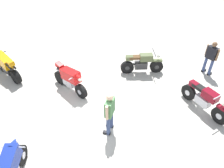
# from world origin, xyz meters

# --- Properties ---
(ground_plane) EXTENTS (40.00, 40.00, 0.00)m
(ground_plane) POSITION_xyz_m (0.00, 0.00, 0.00)
(ground_plane) COLOR #B7B2A8
(motorcycle_red_sportbike) EXTENTS (1.52, 1.50, 1.14)m
(motorcycle_red_sportbike) POSITION_xyz_m (1.14, -1.73, 0.59)
(motorcycle_red_sportbike) COLOR black
(motorcycle_red_sportbike) RESTS_ON ground
(motorcycle_olive_vintage) EXTENTS (1.95, 0.70, 1.07)m
(motorcycle_olive_vintage) POSITION_xyz_m (-1.94, -2.95, 0.49)
(motorcycle_olive_vintage) COLOR black
(motorcycle_olive_vintage) RESTS_ON ground
(motorcycle_maroon_cruiser) EXTENTS (1.15, 1.87, 1.09)m
(motorcycle_maroon_cruiser) POSITION_xyz_m (-3.92, -0.49, 0.52)
(motorcycle_maroon_cruiser) COLOR black
(motorcycle_maroon_cruiser) RESTS_ON ground
(motorcycle_orange_sportbike) EXTENTS (1.55, 1.48, 1.14)m
(motorcycle_orange_sportbike) POSITION_xyz_m (4.06, -2.74, 0.59)
(motorcycle_orange_sportbike) COLOR black
(motorcycle_orange_sportbike) RESTS_ON ground
(person_in_black_shirt) EXTENTS (0.48, 0.58, 1.60)m
(person_in_black_shirt) POSITION_xyz_m (-4.93, -2.83, 0.90)
(person_in_black_shirt) COLOR #384772
(person_in_black_shirt) RESTS_ON ground
(person_in_green_shirt) EXTENTS (0.42, 0.63, 1.64)m
(person_in_green_shirt) POSITION_xyz_m (-0.46, 0.45, 0.93)
(person_in_green_shirt) COLOR #384772
(person_in_green_shirt) RESTS_ON ground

